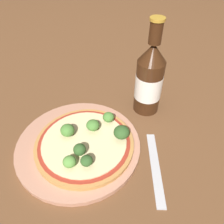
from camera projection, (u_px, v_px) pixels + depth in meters
name	position (u px, v px, depth m)	size (l,w,h in m)	color
ground_plane	(76.00, 143.00, 0.50)	(3.00, 3.00, 0.00)	brown
plate	(79.00, 145.00, 0.49)	(0.28, 0.28, 0.01)	tan
pizza	(84.00, 143.00, 0.48)	(0.22, 0.22, 0.01)	#B77F42
broccoli_floret_0	(72.00, 162.00, 0.42)	(0.03, 0.03, 0.03)	#6B8E51
broccoli_floret_1	(93.00, 125.00, 0.48)	(0.03, 0.03, 0.03)	#6B8E51
broccoli_floret_2	(67.00, 132.00, 0.47)	(0.03, 0.03, 0.03)	#6B8E51
broccoli_floret_3	(87.00, 161.00, 0.42)	(0.02, 0.02, 0.03)	#6B8E51
broccoli_floret_4	(122.00, 132.00, 0.47)	(0.03, 0.03, 0.03)	#6B8E51
broccoli_floret_5	(108.00, 117.00, 0.50)	(0.03, 0.03, 0.03)	#6B8E51
broccoli_floret_6	(80.00, 150.00, 0.43)	(0.03, 0.03, 0.03)	#6B8E51
beer_bottle	(149.00, 79.00, 0.53)	(0.07, 0.07, 0.24)	#381E0F
fork	(155.00, 167.00, 0.45)	(0.02, 0.18, 0.00)	#B2B2B7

